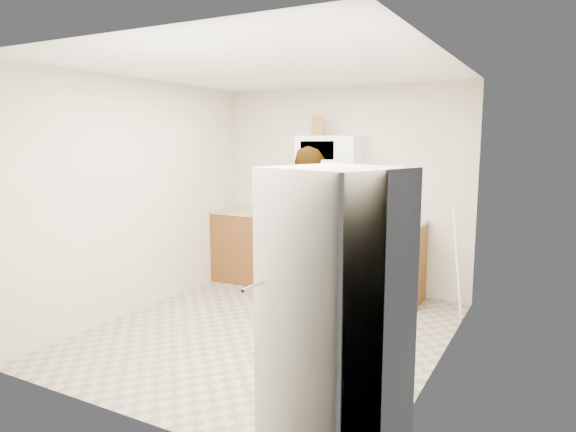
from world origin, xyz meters
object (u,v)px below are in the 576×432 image
Objects in this scene: microwave at (329,153)px; saucepan at (317,207)px; gas_range at (324,253)px; fridge at (335,308)px; person at (309,227)px; kettle at (385,210)px.

saucepan is (-0.16, 0.02, -0.68)m from microwave.
gas_range is 0.66× the size of fridge.
microwave is 0.43× the size of person.
saucepan is (-0.16, 0.14, 0.53)m from gas_range.
kettle reaches higher than gas_range.
kettle is at bearing 5.31° from microwave.
fridge reaches higher than gas_range.
fridge is (1.29, -2.27, -0.04)m from person.
fridge is 3.12m from kettle.
fridge is 3.36m from saucepan.
gas_range is 0.71m from person.
microwave is 3.87× the size of kettle.
person is at bearing -71.72° from saucepan.
microwave is 3.28× the size of saucepan.
gas_range is 0.91m from kettle.
gas_range is at bearing -41.78° from saucepan.
person is (0.08, -0.71, -0.81)m from microwave.
microwave is 3.38m from fridge.
kettle is at bearing -123.47° from person.
fridge is 7.35× the size of saucepan.
kettle reaches higher than saucepan.
person is 2.61m from fridge.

